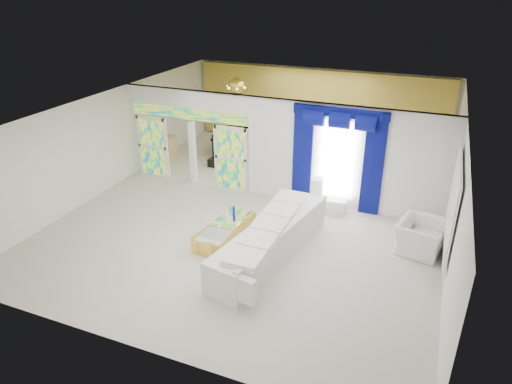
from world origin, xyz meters
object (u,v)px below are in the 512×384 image
at_px(grand_piano, 238,142).
at_px(coffee_table, 225,231).
at_px(console_table, 326,204).
at_px(armchair, 420,236).
at_px(white_sofa, 271,242).

bearing_deg(grand_piano, coffee_table, -68.43).
bearing_deg(coffee_table, console_table, 51.47).
bearing_deg(coffee_table, armchair, 15.76).
bearing_deg(console_table, grand_piano, 141.22).
distance_m(white_sofa, armchair, 3.65).
xyz_separation_m(coffee_table, grand_piano, (-2.27, 5.92, 0.23)).
height_order(console_table, armchair, armchair).
bearing_deg(armchair, console_table, 77.68).
distance_m(coffee_table, console_table, 3.20).
xyz_separation_m(coffee_table, console_table, (1.99, 2.50, -0.02)).
bearing_deg(console_table, armchair, -24.37).
height_order(white_sofa, grand_piano, grand_piano).
bearing_deg(white_sofa, armchair, 36.73).
xyz_separation_m(coffee_table, armchair, (4.63, 1.31, 0.17)).
bearing_deg(grand_piano, white_sofa, -59.21).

